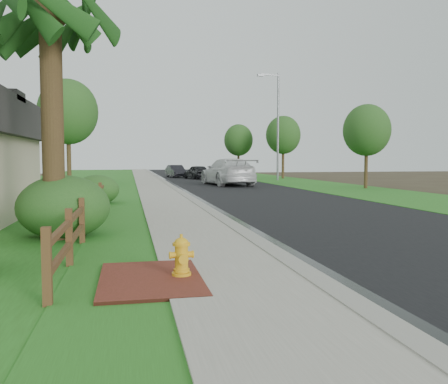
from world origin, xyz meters
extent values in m
plane|color=#35291D|center=(0.00, 0.00, 0.00)|extent=(120.00, 120.00, 0.00)
cube|color=black|center=(4.60, 35.00, 0.01)|extent=(8.00, 90.00, 0.02)
cube|color=gray|center=(0.40, 35.00, 0.06)|extent=(0.40, 90.00, 0.12)
cube|color=black|center=(0.75, 35.00, 0.02)|extent=(0.50, 90.00, 0.00)
cube|color=gray|center=(-0.90, 35.00, 0.05)|extent=(2.20, 90.00, 0.10)
cube|color=#28601B|center=(-2.80, 35.00, 0.03)|extent=(1.60, 90.00, 0.06)
cube|color=#28601B|center=(-8.00, 35.00, 0.02)|extent=(9.00, 90.00, 0.04)
cube|color=#28601B|center=(11.50, 35.00, 0.02)|extent=(6.00, 90.00, 0.04)
cube|color=maroon|center=(-2.20, -1.00, 0.06)|extent=(1.60, 2.40, 0.11)
cube|color=#4C3519|center=(-3.60, -2.00, 0.55)|extent=(0.12, 0.12, 1.10)
cube|color=#4C3519|center=(-3.60, 0.40, 0.55)|extent=(0.12, 0.12, 1.10)
cube|color=#4C3519|center=(-3.60, 2.80, 0.55)|extent=(0.12, 0.12, 1.10)
cube|color=#4C3519|center=(-3.60, 5.20, 0.55)|extent=(0.12, 0.12, 1.10)
cube|color=#4C3519|center=(-3.60, 7.60, 0.55)|extent=(0.12, 0.12, 1.10)
cube|color=#4C3519|center=(-3.60, 10.00, 0.55)|extent=(0.12, 0.12, 1.10)
cube|color=#4C3519|center=(-3.60, 12.40, 0.55)|extent=(0.12, 0.12, 1.10)
cube|color=#4C3519|center=(-3.60, 14.80, 0.55)|extent=(0.12, 0.12, 1.10)
cube|color=#4C3519|center=(-3.60, -0.80, 0.45)|extent=(0.08, 2.35, 0.10)
cube|color=#4C3519|center=(-3.60, -0.80, 0.85)|extent=(0.08, 2.35, 0.10)
cube|color=#4C3519|center=(-3.60, 1.60, 0.45)|extent=(0.08, 2.35, 0.10)
cube|color=#4C3519|center=(-3.60, 1.60, 0.85)|extent=(0.08, 2.35, 0.10)
cube|color=#4C3519|center=(-3.60, 4.00, 0.45)|extent=(0.08, 2.35, 0.10)
cube|color=#4C3519|center=(-3.60, 4.00, 0.85)|extent=(0.08, 2.35, 0.10)
cube|color=#4C3519|center=(-3.60, 6.40, 0.45)|extent=(0.08, 2.35, 0.10)
cube|color=#4C3519|center=(-3.60, 6.40, 0.85)|extent=(0.08, 2.35, 0.10)
cube|color=#4C3519|center=(-3.60, 8.80, 0.45)|extent=(0.08, 2.35, 0.10)
cube|color=#4C3519|center=(-3.60, 8.80, 0.85)|extent=(0.08, 2.35, 0.10)
cube|color=#4C3519|center=(-3.60, 11.20, 0.45)|extent=(0.08, 2.35, 0.10)
cube|color=#4C3519|center=(-3.60, 11.20, 0.85)|extent=(0.08, 2.35, 0.10)
cube|color=#4C3519|center=(-3.60, 13.60, 0.45)|extent=(0.08, 2.35, 0.10)
cube|color=#4C3519|center=(-3.60, 13.60, 0.85)|extent=(0.08, 2.35, 0.10)
cylinder|color=#372516|center=(-4.30, 3.50, 2.75)|extent=(0.52, 0.52, 5.50)
sphere|color=#372516|center=(-4.30, 3.50, 5.50)|extent=(0.90, 0.90, 0.90)
ellipsoid|color=#123913|center=(-4.30, 3.50, 5.70)|extent=(3.60, 3.60, 1.80)
cylinder|color=yellow|center=(-1.70, -0.95, 0.13)|extent=(0.32, 0.32, 0.06)
cylinder|color=yellow|center=(-1.70, -0.95, 0.38)|extent=(0.21, 0.21, 0.48)
cylinder|color=yellow|center=(-1.70, -0.95, 0.19)|extent=(0.26, 0.26, 0.05)
cylinder|color=yellow|center=(-1.70, -0.95, 0.62)|extent=(0.29, 0.29, 0.05)
ellipsoid|color=yellow|center=(-1.70, -0.95, 0.64)|extent=(0.23, 0.23, 0.17)
cylinder|color=yellow|center=(-1.70, -0.95, 0.75)|extent=(0.05, 0.05, 0.06)
cylinder|color=yellow|center=(-1.69, -1.09, 0.41)|extent=(0.14, 0.12, 0.14)
cylinder|color=yellow|center=(-1.86, -0.96, 0.44)|extent=(0.13, 0.12, 0.11)
cylinder|color=yellow|center=(-1.54, -0.95, 0.44)|extent=(0.13, 0.12, 0.11)
imported|color=silver|center=(4.81, 26.57, 1.02)|extent=(3.49, 7.12, 1.99)
imported|color=black|center=(4.08, 38.01, 0.71)|extent=(2.48, 4.29, 1.37)
imported|color=black|center=(2.41, 42.24, 0.68)|extent=(2.04, 4.20, 1.33)
cylinder|color=slate|center=(10.88, 33.15, 4.88)|extent=(0.20, 0.20, 9.75)
cube|color=slate|center=(10.03, 32.95, 9.54)|extent=(1.93, 0.56, 0.13)
cube|color=slate|center=(9.08, 32.73, 9.43)|extent=(0.63, 0.37, 0.20)
ellipsoid|color=brown|center=(-5.78, 9.23, 0.40)|extent=(1.31, 1.06, 0.79)
ellipsoid|color=#214D1B|center=(-4.13, 3.82, 0.79)|extent=(2.91, 2.91, 1.59)
ellipsoid|color=#214D1B|center=(-3.90, 12.77, 0.65)|extent=(2.08, 2.08, 1.30)
cylinder|color=#372516|center=(13.00, 20.60, 1.71)|extent=(0.23, 0.23, 3.42)
ellipsoid|color=#214D1B|center=(13.00, 20.60, 3.90)|extent=(3.12, 3.12, 3.43)
cylinder|color=#372516|center=(-7.00, 29.33, 2.44)|extent=(0.33, 0.33, 4.87)
ellipsoid|color=#214D1B|center=(-7.00, 29.33, 5.57)|extent=(4.50, 4.50, 4.94)
cylinder|color=#372516|center=(12.68, 37.03, 1.92)|extent=(0.26, 0.26, 3.84)
ellipsoid|color=#214D1B|center=(12.68, 37.03, 4.39)|extent=(3.47, 3.47, 3.82)
cylinder|color=#372516|center=(9.15, 41.61, 1.76)|extent=(0.24, 0.24, 3.53)
ellipsoid|color=#214D1B|center=(9.15, 41.61, 4.03)|extent=(3.11, 3.11, 3.43)
camera|label=1|loc=(-2.52, -8.52, 1.99)|focal=38.00mm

